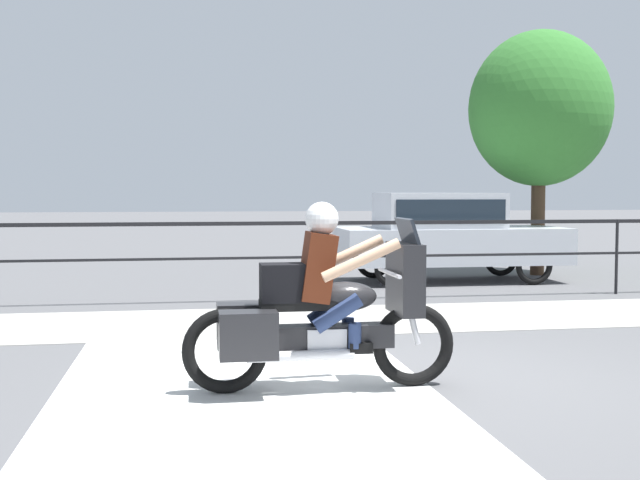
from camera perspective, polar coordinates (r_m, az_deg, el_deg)
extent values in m
plane|color=#565659|center=(7.51, 5.98, -9.76)|extent=(120.00, 120.00, 0.00)
cube|color=#A8A59E|center=(10.76, 1.18, -5.66)|extent=(44.00, 2.40, 0.01)
cube|color=silver|center=(7.07, -5.37, -10.55)|extent=(3.24, 6.00, 0.01)
cube|color=black|center=(12.49, -0.39, 1.21)|extent=(36.00, 0.04, 0.06)
cube|color=black|center=(12.52, -0.38, -1.22)|extent=(36.00, 0.03, 0.04)
cylinder|color=black|center=(12.53, -0.38, -1.51)|extent=(0.05, 0.05, 1.25)
cylinder|color=black|center=(14.24, 20.34, -1.12)|extent=(0.05, 0.05, 1.25)
torus|color=black|center=(7.16, 6.66, -7.42)|extent=(0.73, 0.11, 0.73)
torus|color=black|center=(6.90, -6.77, -7.84)|extent=(0.73, 0.11, 0.73)
cube|color=#232326|center=(6.97, 0.07, -6.88)|extent=(1.25, 0.22, 0.20)
cube|color=silver|center=(6.98, 0.34, -7.27)|extent=(0.34, 0.26, 0.26)
ellipsoid|color=#232326|center=(6.95, 1.69, -4.05)|extent=(0.58, 0.30, 0.26)
cube|color=black|center=(6.90, -1.28, -4.61)|extent=(0.73, 0.28, 0.08)
cube|color=#232326|center=(7.05, 6.06, -2.73)|extent=(0.20, 0.61, 0.62)
cube|color=#1E232B|center=(7.03, 6.24, 0.60)|extent=(0.10, 0.52, 0.24)
cylinder|color=silver|center=(7.01, 4.96, -2.34)|extent=(0.04, 0.70, 0.04)
cylinder|color=silver|center=(6.81, -1.37, -8.24)|extent=(0.91, 0.09, 0.09)
cube|color=#232326|center=(6.64, -5.12, -6.74)|extent=(0.48, 0.28, 0.39)
cube|color=#232326|center=(7.12, -5.41, -6.06)|extent=(0.48, 0.28, 0.39)
cylinder|color=silver|center=(7.11, 6.44, -5.09)|extent=(0.20, 0.06, 0.59)
cube|color=#4C1E0F|center=(6.88, -0.20, -1.93)|extent=(0.32, 0.36, 0.61)
sphere|color=tan|center=(6.86, 0.13, 1.36)|extent=(0.23, 0.23, 0.23)
sphere|color=silver|center=(6.86, 0.13, 1.53)|extent=(0.29, 0.29, 0.29)
cylinder|color=navy|center=(6.80, 1.26, -5.23)|extent=(0.44, 0.13, 0.34)
cylinder|color=navy|center=(6.87, 2.49, -6.81)|extent=(0.11, 0.11, 0.21)
cube|color=black|center=(6.90, 2.90, -7.67)|extent=(0.20, 0.10, 0.09)
cylinder|color=navy|center=(7.10, 0.81, -4.87)|extent=(0.44, 0.13, 0.34)
cylinder|color=navy|center=(7.16, 2.00, -6.39)|extent=(0.11, 0.11, 0.21)
cube|color=black|center=(7.18, 2.39, -7.21)|extent=(0.20, 0.10, 0.09)
cylinder|color=tan|center=(6.64, 2.94, -1.45)|extent=(0.67, 0.09, 0.36)
cylinder|color=tan|center=(7.22, 1.93, -1.05)|extent=(0.67, 0.09, 0.36)
cube|color=black|center=(6.85, -2.68, -3.04)|extent=(0.38, 0.29, 0.32)
cube|color=#B7BCC4|center=(15.40, 9.30, -0.37)|extent=(4.27, 1.72, 0.67)
cube|color=#B7BCC4|center=(15.29, 8.41, 2.10)|extent=(2.22, 1.51, 0.66)
cube|color=#19232D|center=(15.66, 12.22, 2.09)|extent=(0.04, 1.34, 0.53)
cube|color=#19232D|center=(15.29, 8.41, 2.10)|extent=(2.04, 1.55, 0.43)
torus|color=black|center=(15.18, 14.99, -1.77)|extent=(0.71, 0.11, 0.71)
torus|color=black|center=(16.62, 12.74, -1.29)|extent=(0.71, 0.11, 0.71)
torus|color=black|center=(14.29, 5.26, -1.99)|extent=(0.71, 0.11, 0.71)
torus|color=black|center=(15.82, 3.82, -1.45)|extent=(0.71, 0.11, 0.71)
cylinder|color=#473323|center=(16.98, 15.23, 1.31)|extent=(0.28, 0.28, 2.21)
ellipsoid|color=#33752D|center=(17.05, 15.35, 9.00)|extent=(2.86, 2.86, 3.14)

